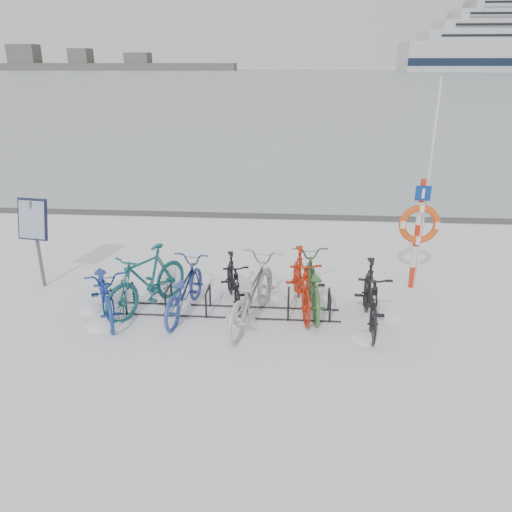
{
  "coord_description": "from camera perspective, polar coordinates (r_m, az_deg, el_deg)",
  "views": [
    {
      "loc": [
        1.12,
        -7.95,
        4.23
      ],
      "look_at": [
        0.46,
        0.6,
        0.88
      ],
      "focal_mm": 35.0,
      "sensor_mm": 36.0,
      "label": 1
    }
  ],
  "objects": [
    {
      "name": "ground",
      "position": [
        9.07,
        -3.19,
        -6.47
      ],
      "size": [
        900.0,
        900.0,
        0.0
      ],
      "primitive_type": "plane",
      "color": "white",
      "rests_on": "ground"
    },
    {
      "name": "ice_sheet",
      "position": [
        163.01,
        4.28,
        19.8
      ],
      "size": [
        400.0,
        298.0,
        0.02
      ],
      "primitive_type": "cube",
      "color": "#A9B6BF",
      "rests_on": "ground"
    },
    {
      "name": "quay_edge",
      "position": [
        14.51,
        -0.19,
        4.61
      ],
      "size": [
        400.0,
        0.25,
        0.1
      ],
      "primitive_type": "cube",
      "color": "#3F3F42",
      "rests_on": "ground"
    },
    {
      "name": "bike_rack",
      "position": [
        8.99,
        -3.22,
        -5.45
      ],
      "size": [
        4.0,
        0.48,
        0.46
      ],
      "color": "black",
      "rests_on": "ground"
    },
    {
      "name": "info_board",
      "position": [
        10.51,
        -24.08,
        3.31
      ],
      "size": [
        0.63,
        0.32,
        1.81
      ],
      "rotation": [
        0.0,
        0.0,
        -0.15
      ],
      "color": "#595B5E",
      "rests_on": "ground"
    },
    {
      "name": "lifebuoy_station",
      "position": [
        10.0,
        18.16,
        3.48
      ],
      "size": [
        0.77,
        0.22,
        4.0
      ],
      "color": "red",
      "rests_on": "ground"
    },
    {
      "name": "shoreline",
      "position": [
        294.89,
        -21.58,
        19.69
      ],
      "size": [
        180.0,
        12.0,
        9.5
      ],
      "color": "#4F4F4F",
      "rests_on": "ground"
    },
    {
      "name": "bike_0",
      "position": [
        9.19,
        -16.87,
        -3.49
      ],
      "size": [
        1.48,
        2.06,
        1.03
      ],
      "primitive_type": "imported",
      "rotation": [
        0.0,
        0.0,
        0.46
      ],
      "color": "navy",
      "rests_on": "ground"
    },
    {
      "name": "bike_1",
      "position": [
        9.17,
        -12.38,
        -2.52
      ],
      "size": [
        1.45,
        2.0,
        1.19
      ],
      "primitive_type": "imported",
      "rotation": [
        0.0,
        0.0,
        -0.51
      ],
      "color": "#15545B",
      "rests_on": "ground"
    },
    {
      "name": "bike_2",
      "position": [
        8.96,
        -8.29,
        -3.55
      ],
      "size": [
        0.89,
        1.95,
        0.98
      ],
      "primitive_type": "imported",
      "rotation": [
        0.0,
        0.0,
        3.01
      ],
      "color": "#2A408D",
      "rests_on": "ground"
    },
    {
      "name": "bike_3",
      "position": [
        9.2,
        -2.61,
        -2.72
      ],
      "size": [
        0.86,
        1.67,
        0.96
      ],
      "primitive_type": "imported",
      "rotation": [
        0.0,
        0.0,
        0.26
      ],
      "color": "black",
      "rests_on": "ground"
    },
    {
      "name": "bike_4",
      "position": [
        8.53,
        -0.56,
        -4.01
      ],
      "size": [
        1.28,
        2.32,
        1.15
      ],
      "primitive_type": "imported",
      "rotation": [
        0.0,
        0.0,
        2.89
      ],
      "color": "#B2B3BA",
      "rests_on": "ground"
    },
    {
      "name": "bike_5",
      "position": [
        8.97,
        5.23,
        -2.82
      ],
      "size": [
        0.79,
        1.96,
        1.14
      ],
      "primitive_type": "imported",
      "rotation": [
        0.0,
        0.0,
        0.14
      ],
      "color": "#B21F09",
      "rests_on": "ground"
    },
    {
      "name": "bike_6",
      "position": [
        9.11,
        6.42,
        -2.91
      ],
      "size": [
        0.82,
        1.98,
        1.01
      ],
      "primitive_type": "imported",
      "rotation": [
        0.0,
        0.0,
        3.22
      ],
      "color": "#3A6C36",
      "rests_on": "ground"
    },
    {
      "name": "bike_7",
      "position": [
        8.64,
        12.99,
        -4.32
      ],
      "size": [
        0.61,
        1.91,
        1.14
      ],
      "primitive_type": "imported",
      "rotation": [
        0.0,
        0.0,
        -0.04
      ],
      "color": "black",
      "rests_on": "ground"
    },
    {
      "name": "snow_drifts",
      "position": [
        8.93,
        -2.17,
        -6.95
      ],
      "size": [
        5.86,
        1.98,
        0.21
      ],
      "color": "white",
      "rests_on": "ground"
    }
  ]
}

